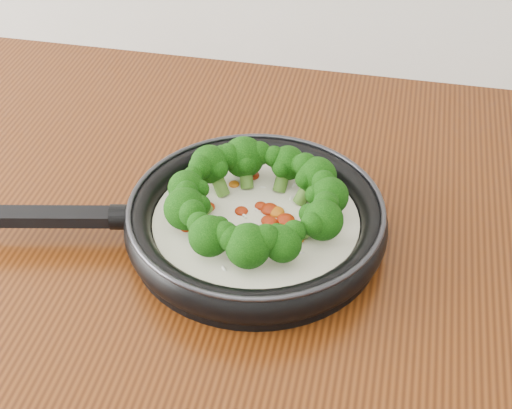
# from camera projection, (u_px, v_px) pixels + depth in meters

# --- Properties ---
(skillet) EXTENTS (0.48, 0.34, 0.08)m
(skillet) POSITION_uv_depth(u_px,v_px,m) (253.00, 217.00, 0.83)
(skillet) COLOR black
(skillet) RESTS_ON counter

